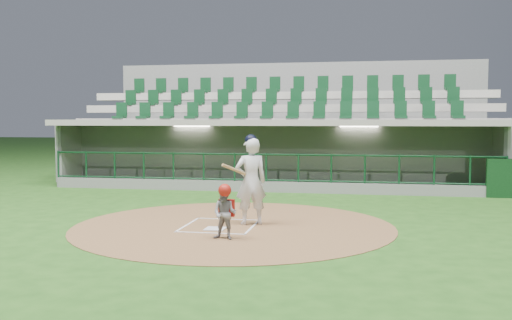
{
  "coord_description": "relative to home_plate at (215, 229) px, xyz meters",
  "views": [
    {
      "loc": [
        3.13,
        -12.59,
        2.38
      ],
      "look_at": [
        0.29,
        2.6,
        1.3
      ],
      "focal_mm": 40.0,
      "sensor_mm": 36.0,
      "label": 1
    }
  ],
  "objects": [
    {
      "name": "seating_deck",
      "position": [
        0.0,
        11.61,
        1.4
      ],
      "size": [
        17.0,
        6.72,
        5.15
      ],
      "color": "slate",
      "rests_on": "ground"
    },
    {
      "name": "catcher",
      "position": [
        0.46,
        -0.97,
        0.55
      ],
      "size": [
        0.55,
        0.46,
        1.11
      ],
      "color": "gray",
      "rests_on": "dirt_circle"
    },
    {
      "name": "home_plate",
      "position": [
        0.0,
        0.0,
        0.0
      ],
      "size": [
        0.43,
        0.43,
        0.02
      ],
      "primitive_type": "cube",
      "color": "silver",
      "rests_on": "dirt_circle"
    },
    {
      "name": "batter_box_chalk",
      "position": [
        0.0,
        0.4,
        -0.0
      ],
      "size": [
        1.55,
        1.8,
        0.01
      ],
      "color": "white",
      "rests_on": "ground"
    },
    {
      "name": "dugout_structure",
      "position": [
        0.25,
        8.53,
        0.94
      ],
      "size": [
        16.4,
        3.7,
        3.0
      ],
      "color": "slate",
      "rests_on": "ground"
    },
    {
      "name": "batter",
      "position": [
        0.65,
        0.73,
        1.01
      ],
      "size": [
        0.96,
        1.01,
        2.05
      ],
      "color": "silver",
      "rests_on": "dirt_circle"
    },
    {
      "name": "ground",
      "position": [
        0.0,
        0.7,
        -0.02
      ],
      "size": [
        120.0,
        120.0,
        0.0
      ],
      "primitive_type": "plane",
      "color": "#1E4814",
      "rests_on": "ground"
    },
    {
      "name": "dirt_circle",
      "position": [
        0.3,
        0.5,
        -0.02
      ],
      "size": [
        7.2,
        7.2,
        0.01
      ],
      "primitive_type": "cylinder",
      "color": "brown",
      "rests_on": "ground"
    }
  ]
}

